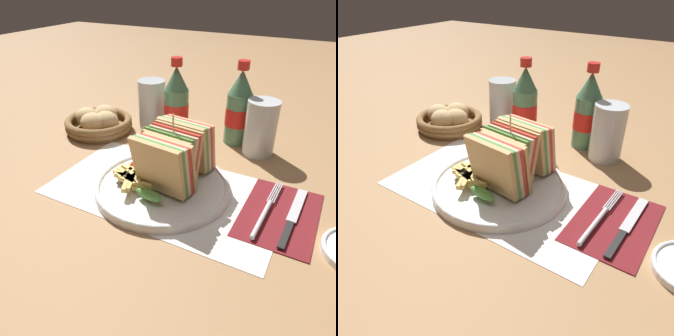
% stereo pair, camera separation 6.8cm
% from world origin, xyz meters
% --- Properties ---
extents(ground_plane, '(4.00, 4.00, 0.00)m').
position_xyz_m(ground_plane, '(0.00, 0.00, 0.00)').
color(ground_plane, '#9E754C').
extents(placemat, '(0.48, 0.27, 0.00)m').
position_xyz_m(placemat, '(0.00, 0.00, 0.00)').
color(placemat, silver).
rests_on(placemat, ground_plane).
extents(plate_main, '(0.28, 0.28, 0.02)m').
position_xyz_m(plate_main, '(-0.01, 0.00, 0.01)').
color(plate_main, white).
rests_on(plate_main, ground_plane).
extents(club_sandwich, '(0.12, 0.20, 0.15)m').
position_xyz_m(club_sandwich, '(0.01, 0.02, 0.07)').
color(club_sandwich, tan).
rests_on(club_sandwich, plate_main).
extents(fries_pile, '(0.10, 0.11, 0.02)m').
position_xyz_m(fries_pile, '(-0.06, -0.03, 0.03)').
color(fries_pile, '#E5C166').
rests_on(fries_pile, plate_main).
extents(ketchup_blob, '(0.05, 0.04, 0.02)m').
position_xyz_m(ketchup_blob, '(-0.08, 0.02, 0.03)').
color(ketchup_blob, maroon).
rests_on(ketchup_blob, plate_main).
extents(napkin, '(0.14, 0.21, 0.00)m').
position_xyz_m(napkin, '(0.23, 0.03, 0.00)').
color(napkin, maroon).
rests_on(napkin, ground_plane).
extents(fork, '(0.02, 0.19, 0.01)m').
position_xyz_m(fork, '(0.20, 0.01, 0.01)').
color(fork, silver).
rests_on(fork, napkin).
extents(knife, '(0.02, 0.19, 0.00)m').
position_xyz_m(knife, '(0.25, 0.03, 0.01)').
color(knife, black).
rests_on(knife, napkin).
extents(coke_bottle_near, '(0.07, 0.07, 0.21)m').
position_xyz_m(coke_bottle_near, '(-0.10, 0.25, 0.09)').
color(coke_bottle_near, '#4C7F5B').
rests_on(coke_bottle_near, ground_plane).
extents(coke_bottle_far, '(0.07, 0.07, 0.21)m').
position_xyz_m(coke_bottle_far, '(0.06, 0.29, 0.09)').
color(coke_bottle_far, '#4C7F5B').
rests_on(coke_bottle_far, ground_plane).
extents(glass_near, '(0.08, 0.08, 0.14)m').
position_xyz_m(glass_near, '(0.12, 0.25, 0.06)').
color(glass_near, silver).
rests_on(glass_near, ground_plane).
extents(glass_far, '(0.08, 0.08, 0.14)m').
position_xyz_m(glass_far, '(-0.19, 0.27, 0.07)').
color(glass_far, silver).
rests_on(glass_far, ground_plane).
extents(bread_basket, '(0.19, 0.19, 0.07)m').
position_xyz_m(bread_basket, '(-0.31, 0.17, 0.03)').
color(bread_basket, olive).
rests_on(bread_basket, ground_plane).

